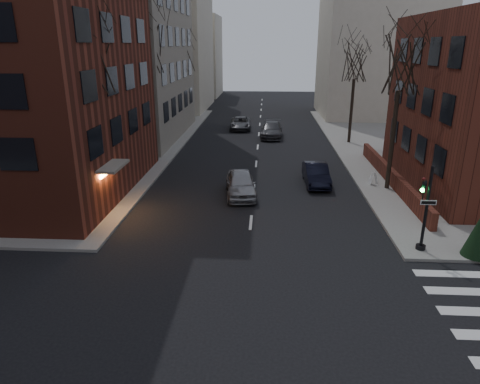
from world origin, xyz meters
name	(u,v)px	position (x,y,z in m)	size (l,w,h in m)	color
low_wall_right	(391,176)	(9.30, 19.00, 0.65)	(0.35, 16.00, 1.00)	#59241A
building_distant_la	(158,45)	(-15.00, 55.00, 9.00)	(14.00, 16.00, 18.00)	beige
building_distant_ra	(377,53)	(15.00, 50.00, 8.00)	(14.00, 14.00, 16.00)	beige
building_distant_lb	(192,56)	(-13.00, 72.00, 7.00)	(10.00, 12.00, 14.00)	beige
traffic_signal	(424,214)	(7.94, 8.99, 1.91)	(0.76, 0.44, 4.00)	black
tree_left_a	(89,58)	(-8.80, 14.00, 8.47)	(4.18, 4.18, 10.26)	#2D231C
tree_left_b	(148,47)	(-8.80, 26.00, 8.91)	(4.40, 4.40, 10.80)	#2D231C
tree_left_c	(181,55)	(-8.80, 40.00, 8.03)	(3.96, 3.96, 9.72)	#2D231C
tree_right_a	(401,64)	(8.80, 18.00, 8.03)	(3.96, 3.96, 9.72)	#2D231C
tree_right_b	(355,62)	(8.80, 32.00, 7.59)	(3.74, 3.74, 9.18)	#2D231C
streetlamp_near	(146,114)	(-8.20, 22.00, 4.24)	(0.36, 0.36, 6.28)	black
streetlamp_far	(191,88)	(-8.20, 42.00, 4.24)	(0.36, 0.36, 6.28)	black
parked_sedan	(316,174)	(4.22, 18.95, 0.72)	(1.52, 4.36, 1.44)	black
car_lane_silver	(241,184)	(-0.80, 16.34, 0.78)	(1.84, 4.57, 1.56)	gray
car_lane_gray	(272,130)	(1.33, 34.57, 0.77)	(2.16, 5.30, 1.54)	#3A3A3E
car_lane_far	(240,123)	(-2.15, 38.73, 0.68)	(2.25, 4.88, 1.36)	#414247
sandwich_board	(374,178)	(8.08, 18.77, 0.56)	(0.36, 0.50, 0.81)	white
evergreen_shrub	(480,233)	(10.27, 8.50, 1.24)	(1.30, 1.30, 2.17)	black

